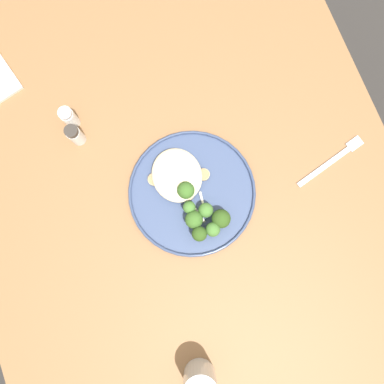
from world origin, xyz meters
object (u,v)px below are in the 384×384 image
at_px(broccoli_floret_beside_noodles, 195,219).
at_px(salt_shaker, 69,118).
at_px(broccoli_floret_small_sprig, 206,210).
at_px(broccoli_floret_right_tilted, 221,219).
at_px(broccoli_floret_center_pile, 186,190).
at_px(dinner_plate, 192,193).
at_px(seared_scallop_tiny_bay, 173,178).
at_px(seared_scallop_right_edge, 154,180).
at_px(broccoli_floret_split_head, 200,234).
at_px(broccoli_floret_front_edge, 190,207).
at_px(pepper_shaker, 75,135).
at_px(seared_scallop_rear_pale, 187,194).
at_px(dinner_fork, 332,161).
at_px(seared_scallop_half_hidden, 177,160).
at_px(broccoli_floret_near_rim, 213,229).
at_px(seared_scallop_on_noodles, 204,175).
at_px(water_glass, 200,383).

xyz_separation_m(broccoli_floret_beside_noodles, salt_shaker, (-0.32, -0.19, -0.01)).
bearing_deg(broccoli_floret_small_sprig, salt_shaker, -145.15).
bearing_deg(broccoli_floret_beside_noodles, broccoli_floret_small_sprig, 110.10).
distance_m(broccoli_floret_right_tilted, broccoli_floret_center_pile, 0.10).
bearing_deg(broccoli_floret_beside_noodles, dinner_plate, 165.96).
relative_size(seared_scallop_tiny_bay, broccoli_floret_small_sprig, 0.58).
xyz_separation_m(seared_scallop_right_edge, broccoli_floret_center_pile, (0.05, 0.06, 0.03)).
bearing_deg(dinner_plate, broccoli_floret_small_sprig, 14.19).
bearing_deg(broccoli_floret_split_head, broccoli_floret_center_pile, 177.19).
bearing_deg(seared_scallop_tiny_bay, broccoli_floret_split_head, 4.31).
bearing_deg(dinner_plate, broccoli_floret_right_tilted, 24.59).
xyz_separation_m(seared_scallop_right_edge, broccoli_floret_front_edge, (0.09, 0.05, 0.02)).
relative_size(salt_shaker, pepper_shaker, 1.00).
relative_size(seared_scallop_rear_pale, broccoli_floret_front_edge, 0.74).
bearing_deg(broccoli_floret_split_head, pepper_shaker, -149.05).
xyz_separation_m(dinner_plate, dinner_fork, (0.04, 0.33, -0.01)).
xyz_separation_m(seared_scallop_half_hidden, salt_shaker, (-0.18, -0.20, 0.01)).
bearing_deg(broccoli_floret_small_sprig, seared_scallop_rear_pale, -154.62).
distance_m(broccoli_floret_near_rim, broccoli_floret_front_edge, 0.07).
height_order(dinner_plate, dinner_fork, dinner_plate).
distance_m(seared_scallop_on_noodles, broccoli_floret_split_head, 0.14).
distance_m(seared_scallop_tiny_bay, broccoli_floret_front_edge, 0.08).
bearing_deg(broccoli_floret_center_pile, broccoli_floret_split_head, -2.81).
bearing_deg(broccoli_floret_near_rim, broccoli_floret_split_head, -92.87).
bearing_deg(broccoli_floret_center_pile, dinner_fork, 82.11).
distance_m(broccoli_floret_front_edge, broccoli_floret_split_head, 0.06).
xyz_separation_m(broccoli_floret_right_tilted, broccoli_floret_split_head, (0.01, -0.05, 0.00)).
distance_m(broccoli_floret_split_head, dinner_fork, 0.36).
xyz_separation_m(broccoli_floret_near_rim, salt_shaker, (-0.35, -0.21, -0.01)).
bearing_deg(broccoli_floret_small_sprig, broccoli_floret_front_edge, -122.22).
distance_m(seared_scallop_rear_pale, salt_shaker, 0.32).
distance_m(broccoli_floret_right_tilted, pepper_shaker, 0.38).
bearing_deg(salt_shaker, water_glass, 7.05).
bearing_deg(seared_scallop_half_hidden, pepper_shaker, -124.21).
bearing_deg(seared_scallop_half_hidden, broccoli_floret_small_sprig, 8.56).
relative_size(broccoli_floret_right_tilted, broccoli_floret_center_pile, 0.96).
bearing_deg(broccoli_floret_right_tilted, seared_scallop_half_hidden, -164.84).
bearing_deg(seared_scallop_right_edge, broccoli_floret_beside_noodles, 24.87).
height_order(broccoli_floret_right_tilted, dinner_fork, broccoli_floret_right_tilted).
bearing_deg(broccoli_floret_right_tilted, water_glass, -28.70).
bearing_deg(broccoli_floret_near_rim, broccoli_floret_right_tilted, 121.36).
height_order(broccoli_floret_beside_noodles, salt_shaker, salt_shaker).
bearing_deg(dinner_fork, broccoli_floret_small_sprig, -88.74).
bearing_deg(broccoli_floret_near_rim, dinner_plate, -172.99).
xyz_separation_m(seared_scallop_rear_pale, broccoli_floret_front_edge, (0.03, -0.01, 0.02)).
height_order(seared_scallop_rear_pale, broccoli_floret_beside_noodles, broccoli_floret_beside_noodles).
bearing_deg(seared_scallop_half_hidden, seared_scallop_on_noodles, 40.73).
height_order(seared_scallop_rear_pale, broccoli_floret_near_rim, broccoli_floret_near_rim).
relative_size(seared_scallop_on_noodles, broccoli_floret_center_pile, 0.45).
bearing_deg(broccoli_floret_front_edge, broccoli_floret_beside_noodles, 2.58).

